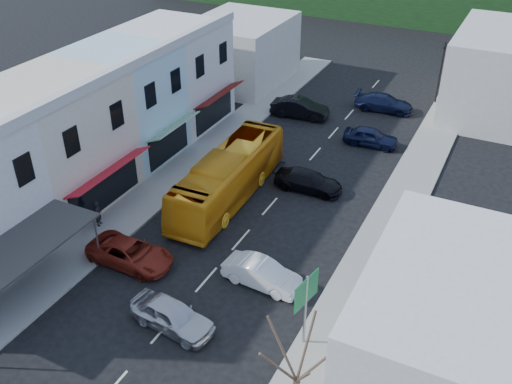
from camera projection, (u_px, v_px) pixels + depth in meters
name	position (u px, v px, depth m)	size (l,w,h in m)	color
ground	(206.00, 280.00, 30.58)	(120.00, 120.00, 0.00)	black
sidewalk_left	(187.00, 166.00, 40.97)	(3.00, 52.00, 0.15)	gray
sidewalk_right	(393.00, 219.00, 35.31)	(3.00, 52.00, 0.15)	gray
shopfront_row	(77.00, 131.00, 36.98)	(8.25, 30.00, 8.00)	beige
right_building	(470.00, 370.00, 20.32)	(8.00, 9.00, 8.00)	beige
distant_block_left	(241.00, 51.00, 54.06)	(8.00, 10.00, 6.00)	#B7B2A8
distant_block_right	(502.00, 73.00, 47.39)	(8.00, 12.00, 7.00)	#B7B2A8
bus	(229.00, 177.00, 36.73)	(2.50, 11.60, 3.10)	orange
car_silver	(172.00, 316.00, 27.26)	(1.80, 4.40, 1.40)	silver
car_white	(262.00, 274.00, 29.89)	(1.80, 4.40, 1.40)	white
car_red	(130.00, 253.00, 31.40)	(1.90, 4.60, 1.40)	maroon
car_black_near	(308.00, 181.00, 38.04)	(1.84, 4.50, 1.40)	black
car_navy_mid	(371.00, 137.00, 43.60)	(1.80, 4.40, 1.40)	black
car_black_far	(300.00, 109.00, 48.06)	(1.80, 4.40, 1.40)	black
car_navy_far	(384.00, 103.00, 49.20)	(1.84, 4.50, 1.40)	black
pedestrian_left	(98.00, 213.00, 34.23)	(0.60, 0.40, 1.70)	black
direction_sign	(305.00, 311.00, 25.63)	(0.56, 1.84, 4.07)	#11562D
street_tree	(297.00, 381.00, 20.50)	(2.30, 2.30, 7.07)	#3C2D22
traffic_signal	(440.00, 74.00, 49.37)	(0.93, 1.24, 5.59)	black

